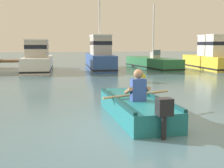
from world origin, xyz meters
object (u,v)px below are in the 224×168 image
moored_boat_blue (100,57)px  moored_boat_green (152,63)px  rowboat_with_person (135,107)px  mooring_buoy (140,77)px  moored_boat_yellow (213,57)px  moored_boat_white (38,59)px

moored_boat_blue → moored_boat_green: moored_boat_blue is taller
rowboat_with_person → moored_boat_green: moored_boat_green is taller
moored_boat_blue → mooring_buoy: moored_boat_blue is taller
moored_boat_green → moored_boat_yellow: bearing=-23.6°
moored_boat_green → mooring_buoy: (-3.37, -7.35, -0.13)m
moored_boat_white → moored_boat_yellow: size_ratio=1.07×
rowboat_with_person → mooring_buoy: (2.14, 5.95, -0.01)m
moored_boat_green → moored_boat_yellow: (3.87, -1.69, 0.50)m
moored_boat_blue → moored_boat_green: (3.94, 0.18, -0.51)m
moored_boat_white → mooring_buoy: bearing=-55.6°
moored_boat_white → moored_boat_green: (8.09, 0.46, -0.39)m
moored_boat_green → moored_boat_yellow: 4.26m
moored_boat_white → mooring_buoy: moored_boat_white is taller
mooring_buoy → moored_boat_yellow: bearing=38.0°
moored_boat_blue → mooring_buoy: (0.56, -7.17, -0.64)m
mooring_buoy → moored_boat_white: bearing=124.4°
moored_boat_green → moored_boat_yellow: size_ratio=1.17×
moored_boat_white → moored_boat_blue: (4.15, 0.28, 0.12)m
moored_boat_yellow → mooring_buoy: 9.22m
mooring_buoy → moored_boat_green: bearing=65.3°
moored_boat_yellow → moored_boat_green: bearing=156.4°
rowboat_with_person → moored_boat_white: (-2.58, 12.84, 0.51)m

